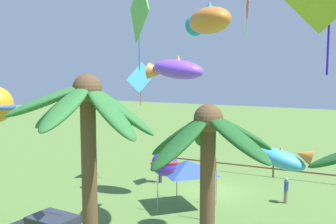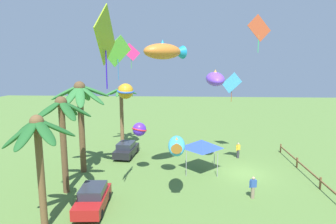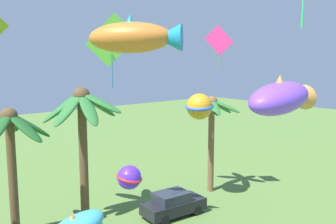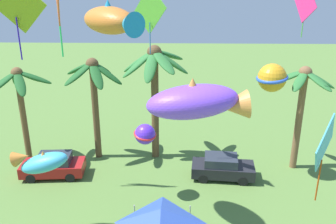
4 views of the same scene
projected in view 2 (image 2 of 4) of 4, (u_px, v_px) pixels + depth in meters
The scene contains 21 objects.
ground_plane at pixel (243, 173), 24.50m from camera, with size 120.00×120.00×0.00m, color #567A38.
palm_tree_0 at pixel (81, 102), 23.89m from camera, with size 4.58×4.86×7.94m.
palm_tree_1 at pixel (121, 100), 33.12m from camera, with size 3.95×3.82×6.94m.
palm_tree_2 at pixel (63, 121), 20.00m from camera, with size 4.22×4.10×7.12m.
palm_tree_3 at pixel (38, 142), 15.36m from camera, with size 4.15×3.84×6.65m.
rail_fence at pixel (308, 170), 23.50m from camera, with size 13.75×0.12×0.95m.
parked_car_0 at pixel (93, 198), 18.31m from camera, with size 4.02×1.99×1.51m.
parked_car_1 at pixel (126, 149), 28.90m from camera, with size 4.03×2.03×1.51m.
spectator_0 at pixel (253, 187), 19.79m from camera, with size 0.30×0.54×1.59m.
spectator_1 at pixel (238, 150), 28.42m from camera, with size 0.40×0.47×1.59m.
festival_tent at pixel (201, 144), 24.66m from camera, with size 2.86×2.86×2.85m.
kite_fish_0 at pixel (165, 51), 21.37m from camera, with size 3.40×3.62×1.48m.
kite_fish_1 at pixel (215, 79), 25.02m from camera, with size 3.69×1.75×1.59m.
kite_ball_2 at pixel (139, 129), 23.67m from camera, with size 1.76×1.76×1.14m.
kite_diamond_3 at pixel (105, 37), 16.11m from camera, with size 3.41×0.51×4.74m.
kite_ball_4 at pixel (126, 91), 30.62m from camera, with size 2.52×2.51×1.68m.
kite_diamond_5 at pixel (118, 52), 22.96m from camera, with size 1.89×1.86×3.62m.
kite_diamond_7 at pixel (131, 52), 31.13m from camera, with size 0.62×1.93×2.78m.
kite_diamond_8 at pixel (232, 83), 28.53m from camera, with size 1.21×1.83×2.99m.
kite_fish_9 at pixel (177, 145), 18.93m from camera, with size 2.73×1.22×1.43m.
kite_diamond_10 at pixel (259, 29), 20.64m from camera, with size 0.68×1.86×2.74m.
Camera 2 is at (-23.66, 5.03, 9.27)m, focal length 30.22 mm.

